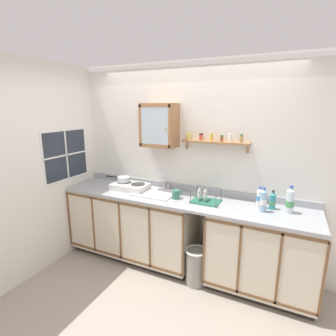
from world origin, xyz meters
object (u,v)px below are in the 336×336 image
Objects in this scene: bottle_detergent_teal_1 at (272,201)px; saucepan at (123,179)px; bottle_opaque_white_3 at (260,198)px; wall_cabinet at (159,125)px; bottle_water_blue_0 at (263,201)px; trash_bin at (195,266)px; hot_plate_stove at (130,186)px; bottle_water_clear_2 at (290,201)px; dish_rack at (205,199)px; mug at (176,194)px; sink at (156,195)px.

saucepan is at bearing -177.96° from bottle_detergent_teal_1.
bottle_opaque_white_3 is 1.48m from wall_cabinet.
trash_bin is (-0.66, -0.20, -0.85)m from bottle_water_blue_0.
bottle_opaque_white_3 reaches higher than bottle_detergent_teal_1.
saucepan is at bearing 167.48° from trash_bin.
hot_plate_stove is at bearing -9.94° from saucepan.
bottle_opaque_white_3 is (-0.13, -0.02, 0.02)m from bottle_detergent_teal_1.
bottle_water_clear_2 is 0.54× the size of wall_cabinet.
bottle_water_clear_2 reaches higher than hot_plate_stove.
trash_bin is (-0.92, -0.29, -0.86)m from bottle_water_clear_2.
bottle_opaque_white_3 is at bearing -171.11° from bottle_detergent_teal_1.
saucepan is at bearing 170.06° from hot_plate_stove.
dish_rack is (1.18, -0.03, -0.10)m from saucepan.
bottle_opaque_white_3 is (-0.30, 0.01, -0.02)m from bottle_water_clear_2.
bottle_water_clear_2 is at bearing 17.53° from trash_bin.
bottle_water_clear_2 is at bearing 18.49° from bottle_water_blue_0.
dish_rack is (1.05, -0.01, -0.01)m from hot_plate_stove.
saucepan is at bearing -179.08° from bottle_water_clear_2.
bottle_water_blue_0 is at bearing -8.10° from wall_cabinet.
wall_cabinet is at bearing 177.18° from bottle_detergent_teal_1.
mug is 0.28× the size of trash_bin.
trash_bin is at bearing -30.65° from wall_cabinet.
trash_bin is (-0.61, -0.30, -0.84)m from bottle_opaque_white_3.
sink is at bearing -0.17° from saucepan.
sink is at bearing 177.81° from bottle_water_blue_0.
bottle_water_clear_2 is 0.30m from bottle_opaque_white_3.
sink is 2.53× the size of bottle_detergent_teal_1.
hot_plate_stove is 1.65m from bottle_opaque_white_3.
bottle_water_clear_2 is at bearing 5.16° from mug.
bottle_water_clear_2 is at bearing 0.92° from saucepan.
trash_bin is at bearing -21.22° from sink.
bottle_detergent_teal_1 is (1.78, 0.09, 0.05)m from hot_plate_stove.
sink is at bearing -86.82° from wall_cabinet.
trash_bin is at bearing -12.52° from saucepan.
saucepan is 0.89m from wall_cabinet.
hot_plate_stove reaches higher than trash_bin.
mug reaches higher than trash_bin.
hot_plate_stove is 0.87× the size of wall_cabinet.
dish_rack is 0.36m from mug.
dish_rack is 2.64× the size of mug.
dish_rack is at bearing -1.70° from saucepan.
bottle_opaque_white_3 is 0.96m from mug.
bottle_opaque_white_3 is (1.77, 0.05, -0.01)m from saucepan.
sink is at bearing 177.18° from dish_rack.
bottle_detergent_teal_1 is (1.90, 0.07, -0.03)m from saucepan.
dish_rack is at bearing 84.59° from trash_bin.
hot_plate_stove is 1.97× the size of bottle_opaque_white_3.
bottle_water_blue_0 is at bearing -64.45° from bottle_opaque_white_3.
bottle_water_blue_0 reaches higher than bottle_detergent_teal_1.
mug is (-1.25, -0.11, -0.08)m from bottle_water_clear_2.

